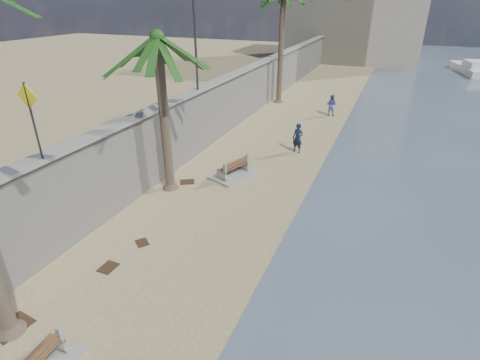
% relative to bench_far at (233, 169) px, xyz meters
% --- Properties ---
extents(ground_plane, '(140.00, 140.00, 0.00)m').
position_rel_bench_far_xyz_m(ground_plane, '(1.92, -9.51, -0.41)').
color(ground_plane, tan).
extents(seawall, '(0.45, 70.00, 3.50)m').
position_rel_bench_far_xyz_m(seawall, '(-3.28, 10.49, 1.34)').
color(seawall, gray).
rests_on(seawall, ground_plane).
extents(wall_cap, '(0.80, 70.00, 0.12)m').
position_rel_bench_far_xyz_m(wall_cap, '(-3.28, 10.49, 3.14)').
color(wall_cap, gray).
rests_on(wall_cap, seawall).
extents(end_building, '(18.00, 12.00, 14.00)m').
position_rel_bench_far_xyz_m(end_building, '(-0.08, 42.49, 6.59)').
color(end_building, '#B7AA93').
rests_on(end_building, ground_plane).
extents(bench_far, '(2.19, 2.62, 0.93)m').
position_rel_bench_far_xyz_m(bench_far, '(0.00, 0.00, 0.00)').
color(bench_far, gray).
rests_on(bench_far, ground_plane).
extents(palm_mid, '(5.00, 5.00, 7.68)m').
position_rel_bench_far_xyz_m(palm_mid, '(-2.24, -2.32, 6.29)').
color(palm_mid, brown).
rests_on(palm_mid, ground_plane).
extents(pedestrian_sign, '(0.78, 0.07, 2.40)m').
position_rel_bench_far_xyz_m(pedestrian_sign, '(-3.08, -8.01, 4.75)').
color(pedestrian_sign, '#2D2D33').
rests_on(pedestrian_sign, wall_cap).
extents(streetlight, '(0.28, 0.28, 5.12)m').
position_rel_bench_far_xyz_m(streetlight, '(-3.18, 2.49, 6.24)').
color(streetlight, '#2D2D33').
rests_on(streetlight, wall_cap).
extents(person_a, '(0.82, 0.65, 1.99)m').
position_rel_bench_far_xyz_m(person_a, '(2.15, 4.44, 0.59)').
color(person_a, '#121A33').
rests_on(person_a, ground_plane).
extents(person_b, '(0.97, 0.80, 1.80)m').
position_rel_bench_far_xyz_m(person_b, '(2.57, 12.81, 0.49)').
color(person_b, '#4E5FA2').
rests_on(person_b, ground_plane).
extents(yacht_far, '(3.97, 8.84, 1.50)m').
position_rel_bench_far_xyz_m(yacht_far, '(14.76, 37.11, -0.06)').
color(yacht_far, silver).
rests_on(yacht_far, bay_water).
extents(debris_a, '(0.87, 1.03, 0.03)m').
position_rel_bench_far_xyz_m(debris_a, '(-1.79, -11.23, -0.39)').
color(debris_a, '#382616').
rests_on(debris_a, ground_plane).
extents(debris_b, '(0.52, 0.64, 0.03)m').
position_rel_bench_far_xyz_m(debris_b, '(-1.05, -8.17, -0.39)').
color(debris_b, '#382616').
rests_on(debris_b, ground_plane).
extents(debris_c, '(0.89, 0.84, 0.03)m').
position_rel_bench_far_xyz_m(debris_c, '(-1.83, -1.48, -0.39)').
color(debris_c, '#382616').
rests_on(debris_c, ground_plane).
extents(debris_d, '(0.68, 0.66, 0.03)m').
position_rel_bench_far_xyz_m(debris_d, '(-0.84, -6.56, -0.39)').
color(debris_d, '#382616').
rests_on(debris_d, ground_plane).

